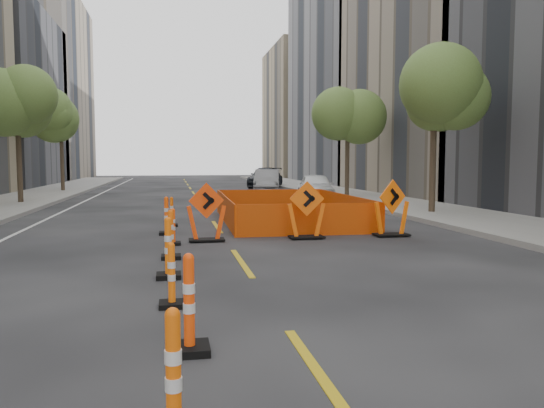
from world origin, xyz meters
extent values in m
plane|color=black|center=(0.00, 0.00, 0.00)|extent=(140.00, 140.00, 0.00)
cube|color=gray|center=(9.00, 12.00, 0.07)|extent=(4.00, 90.00, 0.15)
cube|color=gray|center=(-17.00, 55.60, 10.00)|extent=(12.00, 20.00, 20.00)
cube|color=gray|center=(17.00, 23.80, 7.00)|extent=(12.00, 16.00, 14.00)
cube|color=gray|center=(17.00, 40.20, 10.00)|extent=(12.00, 18.00, 20.00)
cube|color=tan|center=(17.00, 58.60, 8.00)|extent=(12.00, 14.00, 16.00)
cylinder|color=#382B1E|center=(-8.40, 20.00, 1.57)|extent=(0.24, 0.24, 3.15)
sphere|color=#597130|center=(-8.40, 20.00, 4.55)|extent=(2.80, 2.80, 2.80)
cylinder|color=#382B1E|center=(-8.40, 30.00, 1.57)|extent=(0.24, 0.24, 3.15)
sphere|color=#597130|center=(-8.40, 30.00, 4.55)|extent=(2.80, 2.80, 2.80)
cylinder|color=#382B1E|center=(8.40, 12.00, 1.57)|extent=(0.24, 0.24, 3.15)
sphere|color=#597130|center=(8.40, 12.00, 4.55)|extent=(2.80, 2.80, 2.80)
cylinder|color=#382B1E|center=(8.40, 22.00, 1.57)|extent=(0.24, 0.24, 3.15)
sphere|color=#597130|center=(8.40, 22.00, 4.55)|extent=(2.80, 2.80, 2.80)
imported|color=white|center=(5.96, 19.82, 0.72)|extent=(2.44, 4.48, 1.45)
imported|color=gray|center=(4.93, 28.33, 0.75)|extent=(2.50, 4.79, 1.50)
imported|color=black|center=(5.82, 33.88, 0.78)|extent=(3.85, 5.77, 1.55)
camera|label=1|loc=(-1.40, -6.71, 2.10)|focal=35.00mm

